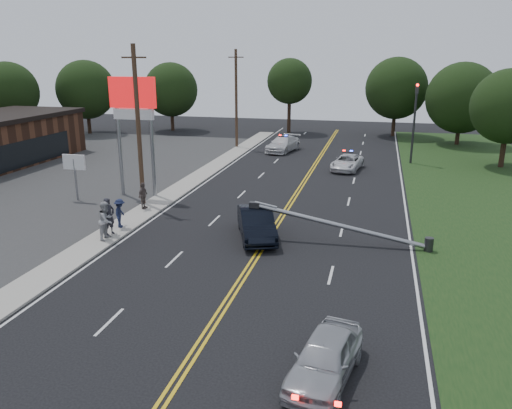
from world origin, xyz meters
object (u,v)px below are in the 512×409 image
(pylon_sign, at_px, (133,108))
(emergency_b, at_px, (283,144))
(emergency_a, at_px, (347,163))
(bystander_c, at_px, (120,213))
(bystander_a, at_px, (109,216))
(bystander_b, at_px, (106,220))
(small_sign, at_px, (74,166))
(utility_pole_mid, at_px, (138,126))
(waiting_sedan, at_px, (325,358))
(crashed_sedan, at_px, (256,223))
(fallen_streetlight, at_px, (349,227))
(bystander_d, at_px, (143,196))
(traffic_signal, at_px, (415,116))
(utility_pole_far, at_px, (236,99))

(pylon_sign, height_order, emergency_b, pylon_sign)
(emergency_a, height_order, bystander_c, bystander_c)
(bystander_a, distance_m, bystander_b, 0.68)
(bystander_c, bearing_deg, small_sign, 38.35)
(utility_pole_mid, height_order, bystander_a, utility_pole_mid)
(utility_pole_mid, relative_size, bystander_c, 6.18)
(small_sign, xyz_separation_m, waiting_sedan, (18.24, -15.41, -1.65))
(bystander_c, bearing_deg, emergency_a, -43.87)
(crashed_sedan, distance_m, emergency_a, 18.29)
(fallen_streetlight, xyz_separation_m, bystander_d, (-12.84, 2.94, 0.04))
(crashed_sedan, height_order, emergency_a, crashed_sedan)
(pylon_sign, bearing_deg, emergency_a, 41.39)
(traffic_signal, relative_size, bystander_c, 4.36)
(emergency_b, relative_size, bystander_a, 2.64)
(fallen_streetlight, height_order, bystander_c, fallen_streetlight)
(utility_pole_mid, xyz_separation_m, waiting_sedan, (13.44, -15.41, -4.40))
(bystander_a, bearing_deg, traffic_signal, -19.23)
(bystander_c, bearing_deg, emergency_b, -22.10)
(utility_pole_far, height_order, emergency_a, utility_pole_far)
(traffic_signal, xyz_separation_m, emergency_b, (-12.32, 2.94, -3.44))
(traffic_signal, distance_m, waiting_sedan, 33.84)
(emergency_a, bearing_deg, small_sign, -131.20)
(utility_pole_far, distance_m, bystander_b, 28.78)
(pylon_sign, xyz_separation_m, traffic_signal, (18.80, 16.00, -1.79))
(bystander_a, bearing_deg, utility_pole_mid, 24.66)
(small_sign, distance_m, bystander_c, 7.48)
(pylon_sign, height_order, utility_pole_mid, utility_pole_mid)
(bystander_c, bearing_deg, utility_pole_far, -10.66)
(utility_pole_far, bearing_deg, small_sign, -102.31)
(fallen_streetlight, xyz_separation_m, bystander_b, (-12.24, -2.48, 0.20))
(pylon_sign, relative_size, utility_pole_far, 0.80)
(bystander_b, bearing_deg, emergency_b, -11.51)
(utility_pole_far, height_order, emergency_b, utility_pole_far)
(pylon_sign, bearing_deg, small_sign, -150.26)
(small_sign, xyz_separation_m, utility_pole_mid, (4.80, 0.00, 2.75))
(emergency_a, bearing_deg, traffic_signal, 47.34)
(pylon_sign, xyz_separation_m, crashed_sedan, (9.87, -6.15, -5.20))
(utility_pole_far, bearing_deg, pylon_sign, -93.72)
(traffic_signal, height_order, emergency_a, traffic_signal)
(utility_pole_mid, distance_m, bystander_d, 4.30)
(waiting_sedan, relative_size, bystander_c, 2.49)
(emergency_a, relative_size, emergency_b, 0.86)
(utility_pole_far, height_order, bystander_a, utility_pole_far)
(pylon_sign, relative_size, bystander_b, 3.99)
(small_sign, distance_m, bystander_b, 8.88)
(small_sign, height_order, waiting_sedan, small_sign)
(emergency_a, bearing_deg, waiting_sedan, -77.80)
(pylon_sign, height_order, waiting_sedan, pylon_sign)
(emergency_a, height_order, bystander_a, bystander_a)
(pylon_sign, height_order, bystander_c, pylon_sign)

